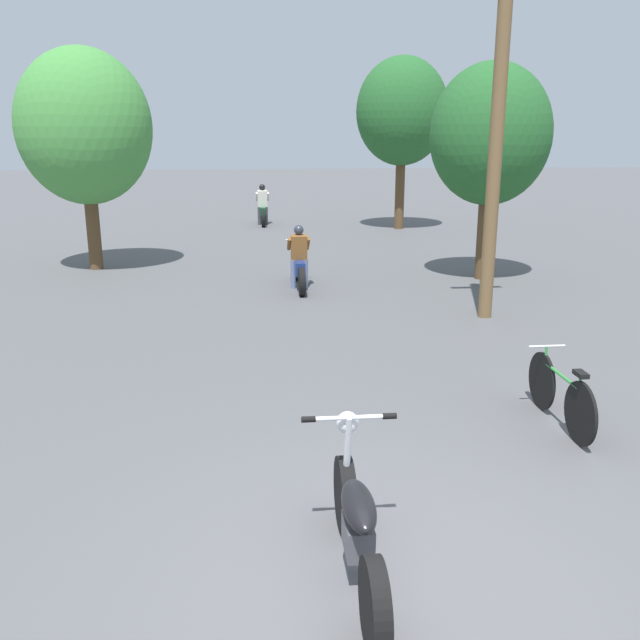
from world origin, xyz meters
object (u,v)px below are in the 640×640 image
(utility_pole, at_px, (496,141))
(bicycle_parked, at_px, (560,394))
(motorcycle_rider_far, at_px, (263,210))
(roadside_tree_right_near, at_px, (490,136))
(roadside_tree_left, at_px, (84,128))
(motorcycle_rider_lead, at_px, (299,264))
(motorcycle_foreground, at_px, (357,526))
(roadside_tree_right_far, at_px, (402,112))

(utility_pole, xyz_separation_m, bicycle_parked, (-0.74, -4.67, -2.70))
(motorcycle_rider_far, bearing_deg, roadside_tree_right_near, -64.33)
(roadside_tree_left, xyz_separation_m, motorcycle_rider_lead, (4.79, -2.59, -2.82))
(bicycle_parked, bearing_deg, utility_pole, 80.98)
(motorcycle_rider_far, bearing_deg, utility_pole, -74.16)
(motorcycle_rider_far, bearing_deg, motorcycle_foreground, -89.08)
(motorcycle_foreground, distance_m, bicycle_parked, 3.66)
(roadside_tree_right_near, height_order, bicycle_parked, roadside_tree_right_near)
(utility_pole, distance_m, bicycle_parked, 5.44)
(utility_pole, height_order, motorcycle_rider_far, utility_pole)
(roadside_tree_right_near, relative_size, bicycle_parked, 2.79)
(utility_pole, xyz_separation_m, motorcycle_rider_lead, (-3.17, 2.71, -2.57))
(roadside_tree_left, bearing_deg, roadside_tree_right_near, -12.78)
(roadside_tree_right_far, bearing_deg, roadside_tree_right_near, -89.25)
(motorcycle_foreground, bearing_deg, motorcycle_rider_lead, 88.49)
(motorcycle_rider_lead, xyz_separation_m, bicycle_parked, (2.43, -7.38, -0.13))
(utility_pole, relative_size, motorcycle_foreground, 2.96)
(roadside_tree_left, height_order, motorcycle_foreground, roadside_tree_left)
(roadside_tree_right_near, relative_size, motorcycle_rider_lead, 2.21)
(roadside_tree_right_far, relative_size, motorcycle_foreground, 2.81)
(roadside_tree_right_near, distance_m, motorcycle_rider_far, 11.39)
(roadside_tree_right_far, distance_m, motorcycle_foreground, 19.65)
(motorcycle_rider_far, bearing_deg, bicycle_parked, -80.43)
(roadside_tree_right_far, distance_m, bicycle_parked, 16.83)
(roadside_tree_left, bearing_deg, roadside_tree_right_far, 35.76)
(motorcycle_foreground, distance_m, motorcycle_rider_far, 20.39)
(roadside_tree_right_far, relative_size, motorcycle_rider_far, 2.78)
(motorcycle_rider_lead, bearing_deg, roadside_tree_right_near, 7.37)
(motorcycle_foreground, bearing_deg, motorcycle_rider_far, 90.92)
(motorcycle_rider_lead, height_order, motorcycle_rider_far, motorcycle_rider_far)
(roadside_tree_right_far, xyz_separation_m, motorcycle_foreground, (-4.36, -18.85, -3.46))
(motorcycle_rider_far, relative_size, bicycle_parked, 1.21)
(bicycle_parked, bearing_deg, motorcycle_rider_lead, 108.25)
(roadside_tree_left, bearing_deg, utility_pole, -33.64)
(motorcycle_foreground, height_order, motorcycle_rider_far, motorcycle_rider_far)
(bicycle_parked, bearing_deg, motorcycle_foreground, -137.42)
(roadside_tree_right_near, relative_size, roadside_tree_right_far, 0.83)
(roadside_tree_right_near, xyz_separation_m, bicycle_parked, (-1.78, -7.92, -2.78))
(roadside_tree_left, distance_m, motorcycle_rider_lead, 6.14)
(utility_pole, bearing_deg, motorcycle_rider_far, 105.84)
(roadside_tree_right_far, bearing_deg, motorcycle_foreground, -103.03)
(roadside_tree_right_far, height_order, roadside_tree_left, roadside_tree_right_far)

